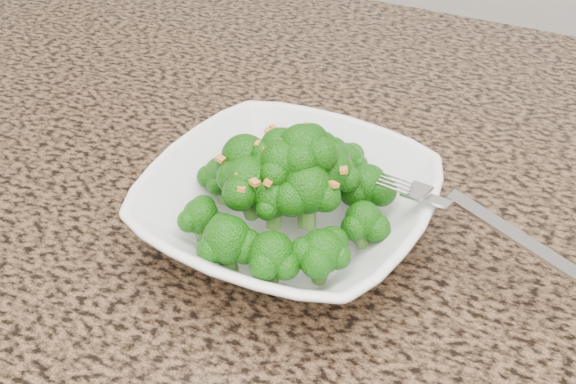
% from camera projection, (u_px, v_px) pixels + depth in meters
% --- Properties ---
extents(granite_counter, '(1.64, 1.04, 0.03)m').
position_uv_depth(granite_counter, '(372.00, 258.00, 0.66)').
color(granite_counter, brown).
rests_on(granite_counter, cabinet).
extents(bowl, '(0.26, 0.26, 0.06)m').
position_uv_depth(bowl, '(288.00, 209.00, 0.64)').
color(bowl, white).
rests_on(bowl, granite_counter).
extents(broccoli_pile, '(0.22, 0.22, 0.07)m').
position_uv_depth(broccoli_pile, '(288.00, 147.00, 0.60)').
color(broccoli_pile, '#175F0A').
rests_on(broccoli_pile, bowl).
extents(garlic_topping, '(0.13, 0.13, 0.01)m').
position_uv_depth(garlic_topping, '(288.00, 107.00, 0.58)').
color(garlic_topping, orange).
rests_on(garlic_topping, broccoli_pile).
extents(fork, '(0.19, 0.07, 0.01)m').
position_uv_depth(fork, '(443.00, 203.00, 0.59)').
color(fork, silver).
rests_on(fork, bowl).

